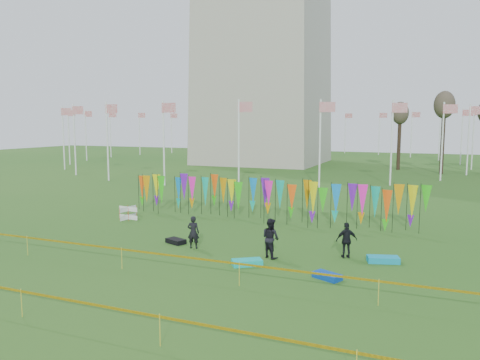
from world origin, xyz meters
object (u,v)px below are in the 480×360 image
at_px(person_right, 347,240).
at_px(kite_bag_black, 176,241).
at_px(person_left, 193,232).
at_px(kite_bag_turquoise, 247,262).
at_px(person_mid, 271,238).
at_px(kite_bag_teal, 383,259).
at_px(box_kite, 128,213).
at_px(kite_bag_blue, 327,276).

distance_m(person_right, kite_bag_black, 8.25).
bearing_deg(person_left, kite_bag_turquoise, 142.35).
distance_m(person_mid, kite_bag_black, 5.18).
bearing_deg(kite_bag_teal, kite_bag_turquoise, -153.22).
height_order(box_kite, kite_bag_blue, box_kite).
relative_size(person_left, kite_bag_blue, 1.47).
distance_m(kite_bag_blue, kite_bag_teal, 3.49).
distance_m(box_kite, kite_bag_blue, 15.00).
bearing_deg(kite_bag_blue, kite_bag_teal, 60.02).
bearing_deg(kite_bag_blue, kite_bag_turquoise, 173.27).
height_order(person_left, kite_bag_turquoise, person_left).
xyz_separation_m(kite_bag_blue, kite_bag_black, (-8.01, 2.39, 0.00)).
height_order(person_mid, kite_bag_black, person_mid).
bearing_deg(person_left, box_kite, -45.45).
height_order(person_mid, kite_bag_turquoise, person_mid).
distance_m(person_mid, person_right, 3.33).
bearing_deg(person_left, person_right, 176.42).
bearing_deg(person_left, person_mid, 166.06).
bearing_deg(person_right, person_mid, -3.69).
xyz_separation_m(person_mid, kite_bag_turquoise, (-0.53, -1.47, -0.75)).
bearing_deg(kite_bag_turquoise, kite_bag_black, 156.48).
height_order(box_kite, kite_bag_black, box_kite).
distance_m(person_left, kite_bag_teal, 8.62).
xyz_separation_m(person_left, person_mid, (3.87, -0.05, 0.10)).
bearing_deg(kite_bag_turquoise, person_mid, 70.13).
bearing_deg(kite_bag_turquoise, kite_bag_teal, 26.78).
xyz_separation_m(person_left, person_right, (6.96, 1.17, 0.02)).
bearing_deg(kite_bag_teal, person_mid, -166.11).
xyz_separation_m(kite_bag_turquoise, kite_bag_black, (-4.57, 1.99, -0.01)).
relative_size(person_right, kite_bag_blue, 1.50).
bearing_deg(box_kite, person_left, -32.31).
bearing_deg(kite_bag_black, person_mid, -5.83).
bearing_deg(kite_bag_teal, person_right, 177.29).
bearing_deg(person_right, kite_bag_teal, 151.98).
xyz_separation_m(box_kite, person_right, (13.81, -3.16, 0.38)).
bearing_deg(box_kite, person_right, -12.89).
bearing_deg(person_mid, kite_bag_turquoise, 98.84).
height_order(person_left, kite_bag_black, person_left).
relative_size(person_mid, kite_bag_teal, 1.34).
height_order(box_kite, kite_bag_teal, box_kite).
bearing_deg(kite_bag_teal, person_left, -172.66).
relative_size(person_left, kite_bag_turquoise, 1.26).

